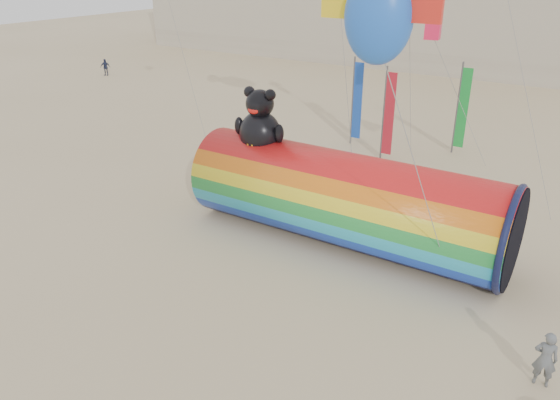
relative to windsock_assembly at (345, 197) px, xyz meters
The scene contains 4 objects.
ground 4.83m from the windsock_assembly, 115.23° to the right, with size 160.00×160.00×0.00m, color #CCB58C.
windsock_assembly is the anchor object (origin of this frame).
kite_handler 9.24m from the windsock_assembly, 28.54° to the right, with size 0.61×0.40×1.66m, color slate.
festival_banners 11.66m from the windsock_assembly, 100.81° to the left, with size 6.36×3.47×5.20m.
Camera 1 is at (10.18, -13.65, 10.47)m, focal length 35.00 mm.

